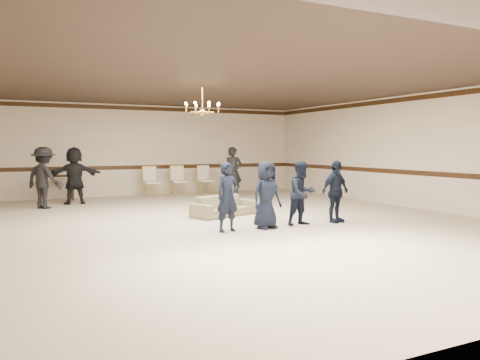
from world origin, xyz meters
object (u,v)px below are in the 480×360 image
object	(u,v)px
adult_mid	(74,176)
adult_right	(233,172)
chandelier	(202,99)
boy_d	(335,192)
boy_b	(266,195)
boy_a	(228,197)
adult_left	(44,178)
banquet_chair_left	(151,182)
settee	(224,206)
banquet_chair_mid	(179,181)
console_table	(58,188)
banquet_chair_right	(205,180)
boy_c	(302,193)

from	to	relation	value
adult_mid	adult_right	world-z (taller)	same
chandelier	boy_d	distance (m)	3.84
boy_b	adult_right	size ratio (longest dim) A/B	0.82
boy_a	adult_left	bearing A→B (deg)	109.33
adult_mid	banquet_chair_left	xyz separation A→B (m)	(2.63, 0.97, -0.35)
settee	banquet_chair_mid	distance (m)	5.23
settee	chandelier	bearing A→B (deg)	162.88
boy_d	console_table	distance (m)	9.13
chandelier	boy_b	world-z (taller)	chandelier
chandelier	boy_a	world-z (taller)	chandelier
adult_mid	banquet_chair_right	bearing A→B (deg)	-168.38
boy_a	adult_left	distance (m)	6.39
adult_right	adult_mid	bearing A→B (deg)	-176.46
chandelier	banquet_chair_right	size ratio (longest dim) A/B	0.91
chandelier	boy_a	distance (m)	2.99
boy_b	settee	bearing A→B (deg)	81.63
boy_b	banquet_chair_left	bearing A→B (deg)	83.87
adult_mid	banquet_chair_mid	bearing A→B (deg)	-165.25
banquet_chair_right	console_table	xyz separation A→B (m)	(-5.00, 0.20, -0.11)
boy_d	banquet_chair_right	world-z (taller)	boy_d
boy_a	banquet_chair_left	bearing A→B (deg)	76.93
boy_d	adult_mid	world-z (taller)	adult_mid
adult_left	adult_mid	distance (m)	1.14
banquet_chair_mid	console_table	size ratio (longest dim) A/B	1.06
adult_mid	banquet_chair_right	world-z (taller)	adult_mid
adult_mid	adult_right	xyz separation A→B (m)	(5.10, -0.40, 0.00)
banquet_chair_left	banquet_chair_right	size ratio (longest dim) A/B	1.00
console_table	adult_left	bearing A→B (deg)	-110.71
boy_d	console_table	world-z (taller)	boy_d
chandelier	console_table	size ratio (longest dim) A/B	0.96
settee	adult_left	bearing A→B (deg)	118.23
banquet_chair_left	adult_mid	bearing A→B (deg)	-159.76
chandelier	adult_left	xyz separation A→B (m)	(-3.35, 3.55, -2.01)
adult_left	boy_d	bearing A→B (deg)	-175.54
adult_right	banquet_chair_mid	distance (m)	2.04
boy_d	banquet_chair_right	xyz separation A→B (m)	(-0.25, 7.26, -0.19)
adult_left	banquet_chair_left	bearing A→B (deg)	-106.21
boy_b	boy_c	bearing A→B (deg)	-9.69
chandelier	banquet_chair_right	distance (m)	6.12
banquet_chair_mid	boy_d	bearing A→B (deg)	-75.09
chandelier	adult_left	bearing A→B (deg)	133.41
chandelier	console_table	world-z (taller)	chandelier
boy_d	banquet_chair_left	size ratio (longest dim) A/B	1.37
boy_c	console_table	bearing A→B (deg)	113.49
boy_d	adult_left	xyz separation A→B (m)	(-5.78, 5.59, 0.15)
settee	adult_right	distance (m)	4.38
boy_c	adult_mid	bearing A→B (deg)	115.57
banquet_chair_right	console_table	size ratio (longest dim) A/B	1.06
adult_mid	adult_right	distance (m)	5.12
boy_d	banquet_chair_mid	world-z (taller)	boy_d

